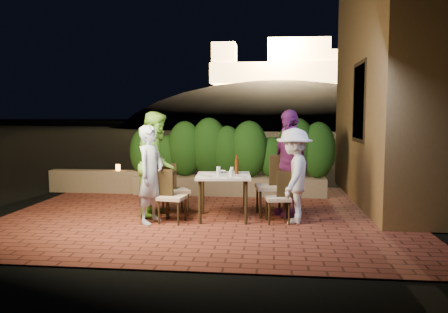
# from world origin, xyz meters

# --- Properties ---
(ground) EXTENTS (400.00, 400.00, 0.00)m
(ground) POSITION_xyz_m (0.00, 0.00, -0.02)
(ground) COLOR black
(ground) RESTS_ON ground
(terrace_floor) EXTENTS (7.00, 6.00, 0.15)m
(terrace_floor) POSITION_xyz_m (0.00, 0.50, -0.07)
(terrace_floor) COLOR brown
(terrace_floor) RESTS_ON ground
(building_wall) EXTENTS (1.60, 5.00, 5.00)m
(building_wall) POSITION_xyz_m (3.60, 2.00, 2.50)
(building_wall) COLOR olive
(building_wall) RESTS_ON ground
(window_pane) EXTENTS (0.08, 1.00, 1.40)m
(window_pane) POSITION_xyz_m (2.82, 1.50, 2.00)
(window_pane) COLOR black
(window_pane) RESTS_ON building_wall
(window_frame) EXTENTS (0.06, 1.15, 1.55)m
(window_frame) POSITION_xyz_m (2.81, 1.50, 2.00)
(window_frame) COLOR black
(window_frame) RESTS_ON building_wall
(planter) EXTENTS (4.20, 0.55, 0.40)m
(planter) POSITION_xyz_m (0.20, 2.30, 0.20)
(planter) COLOR #7D6C4F
(planter) RESTS_ON ground
(hedge) EXTENTS (4.00, 0.70, 1.10)m
(hedge) POSITION_xyz_m (0.20, 2.30, 0.95)
(hedge) COLOR #184111
(hedge) RESTS_ON planter
(parapet) EXTENTS (2.20, 0.30, 0.50)m
(parapet) POSITION_xyz_m (-2.80, 2.30, 0.25)
(parapet) COLOR #7D6C4F
(parapet) RESTS_ON ground
(hill) EXTENTS (52.00, 40.00, 22.00)m
(hill) POSITION_xyz_m (2.00, 60.00, -4.00)
(hill) COLOR black
(hill) RESTS_ON ground
(fortress) EXTENTS (26.00, 8.00, 8.00)m
(fortress) POSITION_xyz_m (2.00, 60.00, 10.50)
(fortress) COLOR #FFCC7A
(fortress) RESTS_ON hill
(dining_table) EXTENTS (0.97, 0.97, 0.75)m
(dining_table) POSITION_xyz_m (0.32, 0.03, 0.38)
(dining_table) COLOR white
(dining_table) RESTS_ON ground
(plate_nw) EXTENTS (0.20, 0.20, 0.01)m
(plate_nw) POSITION_xyz_m (0.06, -0.22, 0.76)
(plate_nw) COLOR white
(plate_nw) RESTS_ON dining_table
(plate_sw) EXTENTS (0.22, 0.22, 0.01)m
(plate_sw) POSITION_xyz_m (0.06, 0.24, 0.76)
(plate_sw) COLOR white
(plate_sw) RESTS_ON dining_table
(plate_ne) EXTENTS (0.22, 0.22, 0.01)m
(plate_ne) POSITION_xyz_m (0.61, -0.20, 0.76)
(plate_ne) COLOR white
(plate_ne) RESTS_ON dining_table
(plate_se) EXTENTS (0.20, 0.20, 0.01)m
(plate_se) POSITION_xyz_m (0.61, 0.27, 0.76)
(plate_se) COLOR white
(plate_se) RESTS_ON dining_table
(plate_centre) EXTENTS (0.19, 0.19, 0.01)m
(plate_centre) POSITION_xyz_m (0.31, 0.05, 0.76)
(plate_centre) COLOR white
(plate_centre) RESTS_ON dining_table
(plate_front) EXTENTS (0.19, 0.19, 0.01)m
(plate_front) POSITION_xyz_m (0.43, -0.30, 0.76)
(plate_front) COLOR white
(plate_front) RESTS_ON dining_table
(glass_nw) EXTENTS (0.06, 0.06, 0.11)m
(glass_nw) POSITION_xyz_m (0.26, -0.14, 0.80)
(glass_nw) COLOR silver
(glass_nw) RESTS_ON dining_table
(glass_sw) EXTENTS (0.07, 0.07, 0.12)m
(glass_sw) POSITION_xyz_m (0.22, 0.19, 0.81)
(glass_sw) COLOR silver
(glass_sw) RESTS_ON dining_table
(glass_ne) EXTENTS (0.06, 0.06, 0.10)m
(glass_ne) POSITION_xyz_m (0.46, -0.09, 0.80)
(glass_ne) COLOR silver
(glass_ne) RESTS_ON dining_table
(glass_se) EXTENTS (0.07, 0.07, 0.11)m
(glass_se) POSITION_xyz_m (0.45, 0.22, 0.81)
(glass_se) COLOR silver
(glass_se) RESTS_ON dining_table
(beer_bottle) EXTENTS (0.06, 0.06, 0.33)m
(beer_bottle) POSITION_xyz_m (0.54, 0.14, 0.92)
(beer_bottle) COLOR #49200C
(beer_bottle) RESTS_ON dining_table
(bowl) EXTENTS (0.17, 0.17, 0.04)m
(bowl) POSITION_xyz_m (0.26, 0.32, 0.77)
(bowl) COLOR white
(bowl) RESTS_ON dining_table
(chair_left_front) EXTENTS (0.46, 0.46, 0.87)m
(chair_left_front) POSITION_xyz_m (-0.47, -0.32, 0.44)
(chair_left_front) COLOR black
(chair_left_front) RESTS_ON ground
(chair_left_back) EXTENTS (0.58, 0.58, 0.91)m
(chair_left_back) POSITION_xyz_m (-0.54, 0.20, 0.46)
(chair_left_back) COLOR black
(chair_left_back) RESTS_ON ground
(chair_right_front) EXTENTS (0.44, 0.44, 0.84)m
(chair_right_front) POSITION_xyz_m (1.23, -0.14, 0.42)
(chair_right_front) COLOR black
(chair_right_front) RESTS_ON ground
(chair_right_back) EXTENTS (0.56, 0.56, 1.06)m
(chair_right_back) POSITION_xyz_m (1.11, 0.35, 0.53)
(chair_right_back) COLOR black
(chair_right_back) RESTS_ON ground
(diner_blue) EXTENTS (0.53, 0.66, 1.59)m
(diner_blue) POSITION_xyz_m (-0.81, -0.36, 0.79)
(diner_blue) COLOR #AABDDB
(diner_blue) RESTS_ON ground
(diner_green) EXTENTS (0.70, 0.89, 1.81)m
(diner_green) POSITION_xyz_m (-0.86, 0.22, 0.90)
(diner_green) COLOR #74C13C
(diner_green) RESTS_ON ground
(diner_white) EXTENTS (0.74, 1.08, 1.55)m
(diner_white) POSITION_xyz_m (1.49, -0.11, 0.77)
(diner_white) COLOR white
(diner_white) RESTS_ON ground
(diner_purple) EXTENTS (0.86, 1.17, 1.85)m
(diner_purple) POSITION_xyz_m (1.43, 0.39, 0.92)
(diner_purple) COLOR #6B2369
(diner_purple) RESTS_ON ground
(parapet_lamp) EXTENTS (0.10, 0.10, 0.14)m
(parapet_lamp) POSITION_xyz_m (-2.32, 2.30, 0.57)
(parapet_lamp) COLOR orange
(parapet_lamp) RESTS_ON parapet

